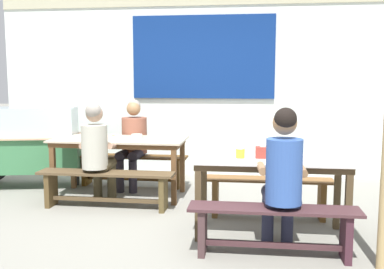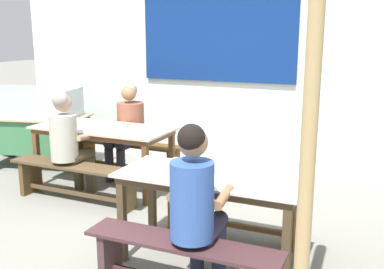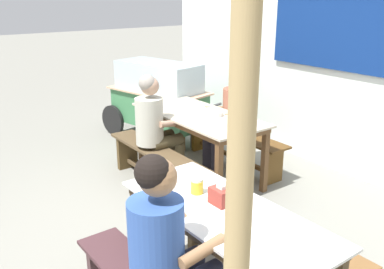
% 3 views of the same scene
% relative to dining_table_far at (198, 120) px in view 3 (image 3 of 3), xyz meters
% --- Properties ---
extents(ground_plane, '(40.00, 40.00, 0.00)m').
position_rel_dining_table_far_xyz_m(ground_plane, '(0.93, -0.99, -0.67)').
color(ground_plane, gray).
extents(backdrop_wall, '(6.43, 0.23, 2.79)m').
position_rel_dining_table_far_xyz_m(backdrop_wall, '(0.93, 1.48, 0.79)').
color(backdrop_wall, white).
rests_on(backdrop_wall, ground_plane).
extents(dining_table_far, '(1.69, 0.76, 0.75)m').
position_rel_dining_table_far_xyz_m(dining_table_far, '(0.00, 0.00, 0.00)').
color(dining_table_far, '#C0B097').
rests_on(dining_table_far, ground_plane).
extents(dining_table_near, '(1.51, 0.64, 0.75)m').
position_rel_dining_table_far_xyz_m(dining_table_near, '(1.86, -1.20, -0.01)').
color(dining_table_near, silver).
rests_on(dining_table_near, ground_plane).
extents(bench_far_back, '(1.57, 0.32, 0.43)m').
position_rel_dining_table_far_xyz_m(bench_far_back, '(0.00, 0.55, -0.39)').
color(bench_far_back, '#553717').
rests_on(bench_far_back, ground_plane).
extents(bench_far_front, '(1.60, 0.30, 0.43)m').
position_rel_dining_table_far_xyz_m(bench_far_front, '(-0.00, -0.55, -0.38)').
color(bench_far_front, brown).
rests_on(bench_far_front, ground_plane).
extents(bench_near_back, '(1.39, 0.30, 0.43)m').
position_rel_dining_table_far_xyz_m(bench_near_back, '(1.86, -0.65, -0.40)').
color(bench_near_back, brown).
rests_on(bench_near_back, ground_plane).
extents(food_cart, '(1.86, 1.05, 1.11)m').
position_rel_dining_table_far_xyz_m(food_cart, '(-1.41, 0.36, -0.04)').
color(food_cart, '#3C7B4B').
rests_on(food_cart, ground_plane).
extents(person_left_back_turned, '(0.41, 0.54, 1.23)m').
position_rel_dining_table_far_xyz_m(person_left_back_turned, '(-0.13, -0.48, 0.01)').
color(person_left_back_turned, '#483F28').
rests_on(person_left_back_turned, ground_plane).
extents(person_near_front, '(0.43, 0.57, 1.28)m').
position_rel_dining_table_far_xyz_m(person_near_front, '(1.94, -1.68, 0.04)').
color(person_near_front, '#2F334D').
rests_on(person_near_front, ground_plane).
extents(person_center_facing, '(0.47, 0.60, 1.22)m').
position_rel_dining_table_far_xyz_m(person_center_facing, '(0.05, 0.48, 0.01)').
color(person_center_facing, '#28252F').
rests_on(person_center_facing, ground_plane).
extents(tissue_box, '(0.14, 0.10, 0.13)m').
position_rel_dining_table_far_xyz_m(tissue_box, '(1.78, -1.17, 0.13)').
color(tissue_box, maroon).
rests_on(tissue_box, dining_table_near).
extents(condiment_jar, '(0.09, 0.09, 0.10)m').
position_rel_dining_table_far_xyz_m(condiment_jar, '(1.56, -1.20, 0.13)').
color(condiment_jar, yellow).
rests_on(condiment_jar, dining_table_near).
extents(soup_bowl, '(0.14, 0.14, 0.05)m').
position_rel_dining_table_far_xyz_m(soup_bowl, '(0.20, 0.10, 0.10)').
color(soup_bowl, silver).
rests_on(soup_bowl, dining_table_far).
extents(wooden_support_post, '(0.09, 0.09, 2.58)m').
position_rel_dining_table_far_xyz_m(wooden_support_post, '(2.72, -1.90, 0.62)').
color(wooden_support_post, tan).
rests_on(wooden_support_post, ground_plane).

